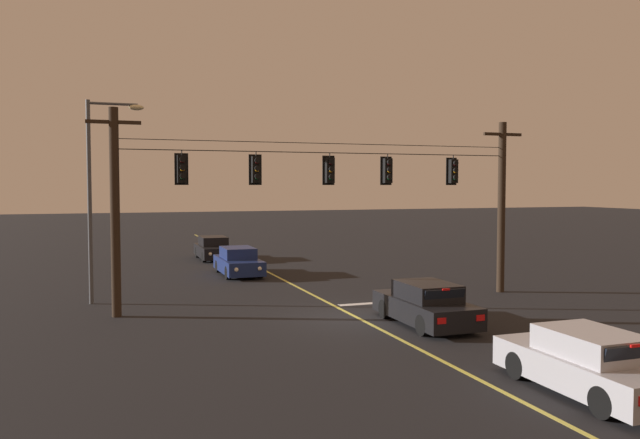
# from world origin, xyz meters

# --- Properties ---
(ground_plane) EXTENTS (180.00, 180.00, 0.00)m
(ground_plane) POSITION_xyz_m (0.00, 0.00, 0.00)
(ground_plane) COLOR black
(lane_centre_stripe) EXTENTS (0.14, 60.00, 0.01)m
(lane_centre_stripe) POSITION_xyz_m (0.00, 8.79, 0.00)
(lane_centre_stripe) COLOR #D1C64C
(lane_centre_stripe) RESTS_ON ground
(stop_bar_paint) EXTENTS (3.40, 0.36, 0.01)m
(stop_bar_paint) POSITION_xyz_m (1.90, 2.19, 0.00)
(stop_bar_paint) COLOR silver
(stop_bar_paint) RESTS_ON ground
(signal_span_assembly) EXTENTS (17.26, 0.32, 7.13)m
(signal_span_assembly) POSITION_xyz_m (0.00, 2.79, 3.71)
(signal_span_assembly) COLOR #2D2116
(signal_span_assembly) RESTS_ON ground
(traffic_light_leftmost) EXTENTS (0.48, 0.41, 1.22)m
(traffic_light_leftmost) POSITION_xyz_m (-5.48, 2.77, 5.08)
(traffic_light_leftmost) COLOR black
(traffic_light_left_inner) EXTENTS (0.48, 0.41, 1.22)m
(traffic_light_left_inner) POSITION_xyz_m (-2.81, 2.77, 5.08)
(traffic_light_left_inner) COLOR black
(traffic_light_centre) EXTENTS (0.48, 0.41, 1.22)m
(traffic_light_centre) POSITION_xyz_m (0.04, 2.77, 5.08)
(traffic_light_centre) COLOR black
(traffic_light_right_inner) EXTENTS (0.48, 0.41, 1.22)m
(traffic_light_right_inner) POSITION_xyz_m (2.45, 2.77, 5.08)
(traffic_light_right_inner) COLOR black
(traffic_light_rightmost) EXTENTS (0.48, 0.41, 1.22)m
(traffic_light_rightmost) POSITION_xyz_m (5.39, 2.77, 5.08)
(traffic_light_rightmost) COLOR black
(car_waiting_near_lane) EXTENTS (1.80, 4.33, 1.39)m
(car_waiting_near_lane) POSITION_xyz_m (1.65, -1.82, 0.65)
(car_waiting_near_lane) COLOR black
(car_waiting_near_lane) RESTS_ON ground
(car_oncoming_lead) EXTENTS (1.80, 4.42, 1.39)m
(car_oncoming_lead) POSITION_xyz_m (-1.67, 11.48, 0.65)
(car_oncoming_lead) COLOR navy
(car_oncoming_lead) RESTS_ON ground
(car_oncoming_trailing) EXTENTS (1.80, 4.42, 1.39)m
(car_oncoming_trailing) POSITION_xyz_m (-1.69, 18.68, 0.65)
(car_oncoming_trailing) COLOR black
(car_oncoming_trailing) RESTS_ON ground
(car_waiting_second_near) EXTENTS (1.80, 4.33, 1.39)m
(car_waiting_second_near) POSITION_xyz_m (1.66, -8.99, 0.65)
(car_waiting_second_near) COLOR #A5A5AD
(car_waiting_second_near) RESTS_ON ground
(street_lamp_corner) EXTENTS (2.11, 0.30, 7.70)m
(street_lamp_corner) POSITION_xyz_m (-8.26, 5.59, 4.65)
(street_lamp_corner) COLOR #4C4F54
(street_lamp_corner) RESTS_ON ground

